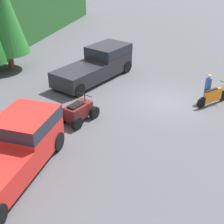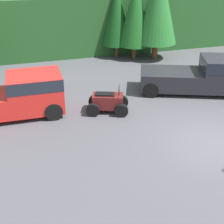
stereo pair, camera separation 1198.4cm
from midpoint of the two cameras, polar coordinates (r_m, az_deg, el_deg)
The scene contains 8 objects.
ground_plane at distance 14.79m, azimuth 41.94°, elevation -11.24°, with size 80.00×80.00×0.00m, color #4C4C51.
hillside_backdrop at distance 24.76m, azimuth 12.30°, elevation 13.99°, with size 44.00×6.00×4.22m.
tree_mid_left at distance 21.80m, azimuth 15.99°, elevation 14.20°, with size 2.23×2.23×5.07m.
tree_mid_right at distance 21.72m, azimuth 19.74°, elevation 14.22°, with size 2.40×2.40×5.45m.
tree_right at distance 22.06m, azimuth 23.92°, elevation 15.55°, with size 2.91×2.91×6.62m.
pickup_truck_red at distance 12.73m, azimuth 4.19°, elevation -3.40°, with size 5.53×2.26×1.98m.
pickup_truck_second at distance 18.55m, azimuth 35.19°, elevation 1.59°, with size 6.34×4.11×1.98m.
quad_atv at distance 14.26m, azimuth 21.73°, elevation -4.34°, with size 2.28×1.79×1.27m.
Camera 2 is at (-7.10, -9.02, 6.97)m, focal length 50.00 mm.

